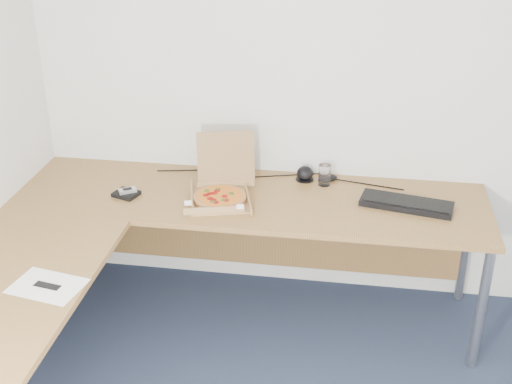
% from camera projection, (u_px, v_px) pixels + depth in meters
% --- Properties ---
extents(room_shell, '(3.50, 3.50, 2.50)m').
position_uv_depth(room_shell, '(339.00, 260.00, 2.05)').
color(room_shell, silver).
rests_on(room_shell, ground).
extents(desk, '(2.50, 2.20, 0.73)m').
position_uv_depth(desk, '(170.00, 237.00, 3.27)').
color(desk, olive).
rests_on(desk, ground).
extents(pizza_box, '(0.31, 0.36, 0.31)m').
position_uv_depth(pizza_box, '(221.00, 193.00, 3.54)').
color(pizza_box, '#AC824F').
rests_on(pizza_box, desk).
extents(drinking_glass, '(0.07, 0.07, 0.12)m').
position_uv_depth(drinking_glass, '(325.00, 175.00, 3.69)').
color(drinking_glass, white).
rests_on(drinking_glass, desk).
extents(keyboard, '(0.49, 0.26, 0.03)m').
position_uv_depth(keyboard, '(406.00, 204.00, 3.48)').
color(keyboard, black).
rests_on(keyboard, desk).
extents(mouse, '(0.12, 0.09, 0.04)m').
position_uv_depth(mouse, '(328.00, 177.00, 3.76)').
color(mouse, black).
rests_on(mouse, desk).
extents(wallet, '(0.15, 0.14, 0.02)m').
position_uv_depth(wallet, '(126.00, 194.00, 3.59)').
color(wallet, black).
rests_on(wallet, desk).
extents(phone, '(0.10, 0.09, 0.02)m').
position_uv_depth(phone, '(127.00, 190.00, 3.59)').
color(phone, '#B2B5BA').
rests_on(phone, wallet).
extents(paper_sheet, '(0.33, 0.26, 0.00)m').
position_uv_depth(paper_sheet, '(47.00, 286.00, 2.84)').
color(paper_sheet, white).
rests_on(paper_sheet, desk).
extents(dome_speaker, '(0.10, 0.10, 0.09)m').
position_uv_depth(dome_speaker, '(305.00, 173.00, 3.76)').
color(dome_speaker, black).
rests_on(dome_speaker, desk).
extents(cable_bundle, '(0.67, 0.14, 0.01)m').
position_uv_depth(cable_bundle, '(273.00, 176.00, 3.81)').
color(cable_bundle, black).
rests_on(cable_bundle, desk).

